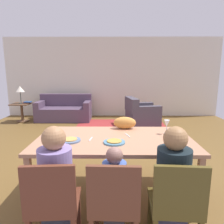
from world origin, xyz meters
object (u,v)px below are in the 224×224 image
at_px(dining_chair_man, 53,202).
at_px(side_table, 22,110).
at_px(wine_glass, 167,124).
at_px(person_child, 114,196).
at_px(cat, 125,123).
at_px(dining_chair_woman, 176,202).
at_px(plate_near_man, 70,140).
at_px(plate_near_child, 114,142).
at_px(couch, 65,111).
at_px(person_woman, 171,188).
at_px(table_lamp, 20,90).
at_px(book_lower, 27,103).
at_px(person_man, 57,188).
at_px(book_upper, 28,102).
at_px(dining_table, 114,143).
at_px(handbag, 125,125).
at_px(armchair, 141,115).
at_px(dining_chair_child, 114,202).

relative_size(dining_chair_man, side_table, 1.50).
height_order(wine_glass, person_child, wine_glass).
bearing_deg(cat, dining_chair_woman, -72.12).
bearing_deg(plate_near_man, plate_near_child, -6.55).
bearing_deg(cat, couch, 117.47).
xyz_separation_m(person_woman, side_table, (-3.42, 4.65, -0.14)).
bearing_deg(table_lamp, side_table, 0.00).
distance_m(cat, book_lower, 4.59).
relative_size(plate_near_man, table_lamp, 0.46).
xyz_separation_m(wine_glass, person_man, (-1.21, -0.90, -0.38)).
bearing_deg(book_upper, dining_table, -55.68).
bearing_deg(couch, book_lower, -169.66).
distance_m(dining_table, person_man, 0.91).
xyz_separation_m(plate_near_man, plate_near_child, (0.52, -0.06, 0.00)).
bearing_deg(dining_table, handbag, 84.56).
height_order(armchair, side_table, armchair).
bearing_deg(book_upper, dining_chair_child, -60.90).
distance_m(dining_table, dining_chair_man, 1.05).
distance_m(person_child, cat, 1.23).
bearing_deg(dining_chair_child, dining_chair_woman, 0.01).
bearing_deg(dining_chair_woman, table_lamp, 125.31).
bearing_deg(cat, table_lamp, 133.36).
bearing_deg(side_table, dining_chair_child, -59.02).
relative_size(table_lamp, book_lower, 2.45).
height_order(dining_chair_woman, book_upper, dining_chair_woman).
height_order(dining_table, table_lamp, table_lamp).
bearing_deg(table_lamp, couch, 11.37).
bearing_deg(person_child, wine_glass, 52.80).
distance_m(dining_chair_child, side_table, 5.63).
relative_size(dining_table, armchair, 1.89).
bearing_deg(dining_chair_man, couch, 102.19).
bearing_deg(person_man, side_table, 117.05).
bearing_deg(dining_chair_child, plate_near_child, 89.79).
bearing_deg(armchair, wine_glass, -91.74).
distance_m(dining_chair_woman, armchair, 4.42).
xyz_separation_m(dining_chair_child, handbag, (0.29, 3.92, -0.36)).
height_order(person_man, cat, person_man).
relative_size(dining_chair_child, handbag, 2.72).
distance_m(plate_near_child, person_man, 0.79).
distance_m(dining_table, armchair, 3.63).
relative_size(person_child, dining_chair_woman, 1.06).
height_order(plate_near_child, handbag, plate_near_child).
bearing_deg(wine_glass, couch, 119.83).
distance_m(person_child, dining_chair_woman, 0.55).
relative_size(dining_chair_man, book_upper, 3.95).
distance_m(plate_near_man, armchair, 3.90).
relative_size(plate_near_man, dining_chair_man, 0.29).
distance_m(plate_near_man, person_child, 0.86).
bearing_deg(plate_near_child, handbag, 84.86).
height_order(dining_table, book_upper, dining_table).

